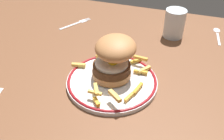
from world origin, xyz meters
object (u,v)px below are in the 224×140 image
at_px(water_glass, 174,25).
at_px(fork, 76,23).
at_px(dinner_plate, 112,81).
at_px(burger, 114,57).
at_px(spoon, 217,31).

relative_size(water_glass, fork, 0.76).
xyz_separation_m(dinner_plate, burger, (-0.00, 0.02, 0.07)).
height_order(dinner_plate, burger, burger).
relative_size(fork, spoon, 0.99).
distance_m(burger, fork, 0.38).
relative_size(burger, fork, 0.93).
bearing_deg(spoon, fork, -168.48).
relative_size(dinner_plate, spoon, 1.87).
height_order(water_glass, fork, water_glass).
height_order(dinner_plate, spoon, dinner_plate).
distance_m(water_glass, spoon, 0.18).
relative_size(dinner_plate, water_glass, 2.50).
distance_m(water_glass, fork, 0.38).
height_order(burger, spoon, burger).
xyz_separation_m(water_glass, spoon, (0.15, 0.08, -0.04)).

